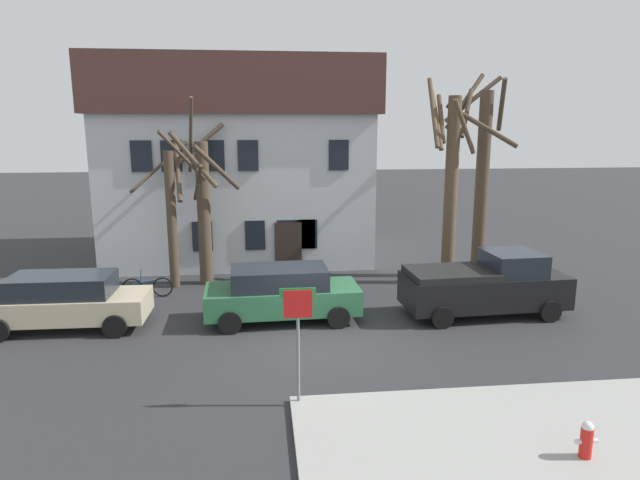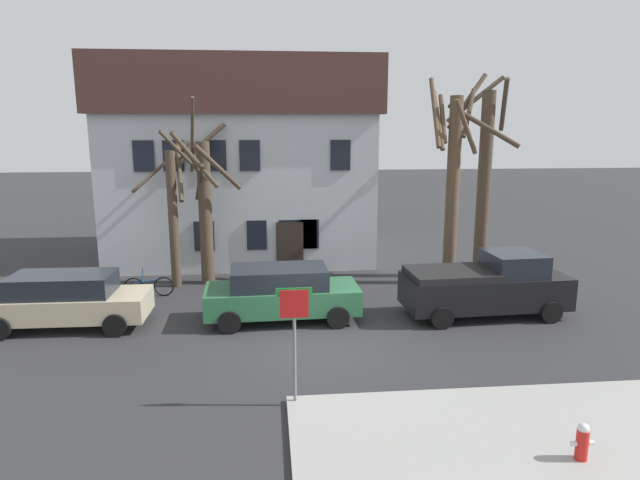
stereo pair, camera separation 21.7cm
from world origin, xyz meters
name	(u,v)px [view 1 (the left image)]	position (x,y,z in m)	size (l,w,h in m)	color
ground_plane	(318,349)	(0.00, 0.00, 0.00)	(120.00, 120.00, 0.00)	#2D2D30
building_main	(239,159)	(-2.38, 11.60, 4.45)	(11.76, 7.62, 8.71)	silver
tree_bare_near	(174,208)	(-4.63, 6.48, 3.00)	(2.96, 2.97, 6.95)	#4C3D2D
tree_bare_mid	(203,204)	(-3.62, 6.74, 3.07)	(2.53, 2.56, 6.08)	#4C3D2D
tree_bare_far	(450,182)	(5.57, 5.89, 3.89)	(1.71, 1.71, 7.70)	brown
tree_bare_end	(481,172)	(7.12, 6.77, 4.17)	(2.90, 3.33, 8.00)	#4C3D2D
car_beige_wagon	(65,301)	(-7.30, 2.35, 0.87)	(4.74, 2.04, 1.66)	#C6B793
car_green_wagon	(281,293)	(-0.88, 2.36, 0.89)	(4.78, 2.21, 1.70)	#2D6B42
pickup_truck_black	(486,285)	(5.62, 2.20, 0.98)	(5.22, 2.36, 2.03)	black
fire_hydrant	(586,439)	(4.25, -5.65, 0.48)	(0.42, 0.22, 0.70)	red
street_sign_pole	(298,324)	(-0.74, -3.03, 1.87)	(0.76, 0.07, 2.66)	slate
bicycle_leaning	(147,287)	(-5.50, 5.22, 0.37)	(1.75, 0.08, 1.03)	black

